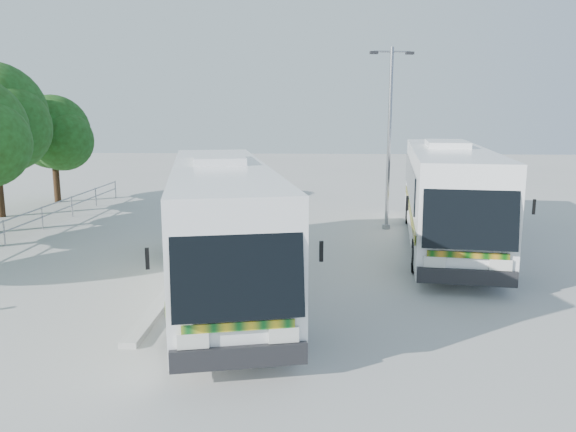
# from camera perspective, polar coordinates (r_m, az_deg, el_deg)

# --- Properties ---
(ground) EXTENTS (100.00, 100.00, 0.00)m
(ground) POSITION_cam_1_polar(r_m,az_deg,el_deg) (17.94, -2.81, -5.70)
(ground) COLOR #ABABA5
(ground) RESTS_ON ground
(kerb_divider) EXTENTS (0.40, 16.00, 0.15)m
(kerb_divider) POSITION_cam_1_polar(r_m,az_deg,el_deg) (20.17, -8.79, -3.75)
(kerb_divider) COLOR #B2B2AD
(kerb_divider) RESTS_ON ground
(railing) EXTENTS (0.06, 22.00, 1.00)m
(railing) POSITION_cam_1_polar(r_m,az_deg,el_deg) (24.53, -25.79, -0.54)
(railing) COLOR gray
(railing) RESTS_ON ground
(tree_far_e) EXTENTS (4.54, 4.28, 5.92)m
(tree_far_e) POSITION_cam_1_polar(r_m,az_deg,el_deg) (33.65, -22.68, 7.86)
(tree_far_e) COLOR #382314
(tree_far_e) RESTS_ON ground
(coach_main) EXTENTS (5.19, 13.00, 3.54)m
(coach_main) POSITION_cam_1_polar(r_m,az_deg,el_deg) (16.29, -6.81, -0.42)
(coach_main) COLOR white
(coach_main) RESTS_ON ground
(coach_adjacent) EXTENTS (4.39, 13.45, 3.67)m
(coach_adjacent) POSITION_cam_1_polar(r_m,az_deg,el_deg) (22.13, 15.83, 2.36)
(coach_adjacent) COLOR white
(coach_adjacent) RESTS_ON ground
(lamppost) EXTENTS (1.86, 0.49, 7.62)m
(lamppost) POSITION_cam_1_polar(r_m,az_deg,el_deg) (24.22, 10.26, 8.49)
(lamppost) COLOR gray
(lamppost) RESTS_ON ground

